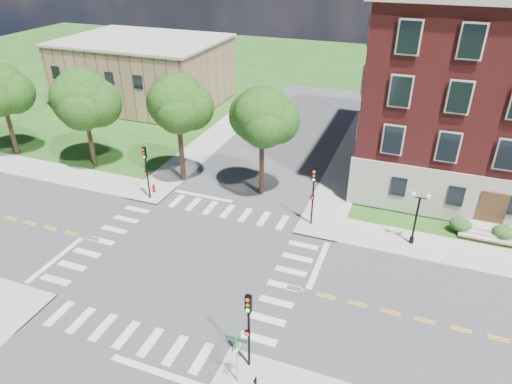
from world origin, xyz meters
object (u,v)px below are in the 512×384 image
(traffic_signal_ne, at_px, (313,190))
(traffic_signal_nw, at_px, (146,166))
(street_sign_pole, at_px, (237,351))
(traffic_signal_se, at_px, (249,322))
(fire_hydrant, at_px, (154,188))
(twin_lamp_west, at_px, (417,215))

(traffic_signal_ne, relative_size, traffic_signal_nw, 1.00)
(traffic_signal_nw, distance_m, street_sign_pole, 20.50)
(traffic_signal_se, distance_m, traffic_signal_ne, 14.45)
(traffic_signal_se, relative_size, street_sign_pole, 1.55)
(traffic_signal_nw, xyz_separation_m, fire_hydrant, (-0.25, 1.07, -2.72))
(traffic_signal_se, distance_m, traffic_signal_nw, 19.81)
(twin_lamp_west, bearing_deg, traffic_signal_nw, -177.18)
(traffic_signal_ne, height_order, traffic_signal_nw, same)
(traffic_signal_ne, xyz_separation_m, twin_lamp_west, (7.62, 0.10, -0.66))
(traffic_signal_ne, relative_size, fire_hydrant, 6.40)
(traffic_signal_ne, relative_size, street_sign_pole, 1.55)
(twin_lamp_west, height_order, fire_hydrant, twin_lamp_west)
(traffic_signal_ne, bearing_deg, fire_hydrant, 179.61)
(traffic_signal_ne, height_order, street_sign_pole, traffic_signal_ne)
(traffic_signal_se, xyz_separation_m, traffic_signal_nw, (-14.52, 13.47, 0.00))
(traffic_signal_se, relative_size, twin_lamp_west, 1.13)
(fire_hydrant, bearing_deg, traffic_signal_se, -44.55)
(traffic_signal_nw, bearing_deg, twin_lamp_west, 2.82)
(traffic_signal_se, height_order, fire_hydrant, traffic_signal_se)
(street_sign_pole, bearing_deg, traffic_signal_ne, 90.77)
(twin_lamp_west, bearing_deg, traffic_signal_ne, -179.24)
(street_sign_pole, xyz_separation_m, fire_hydrant, (-14.59, 15.70, -1.84))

